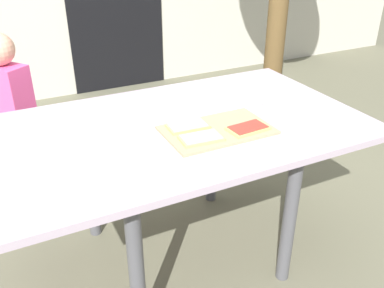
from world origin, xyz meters
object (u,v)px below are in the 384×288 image
at_px(pizza_slice_near_right, 248,128).
at_px(plate_white_right, 241,102).
at_px(child_left, 11,112).
at_px(dining_table, 181,141).
at_px(pizza_slice_near_left, 201,138).
at_px(cutting_board, 217,130).
at_px(pizza_slice_far_left, 188,126).

xyz_separation_m(pizza_slice_near_right, plate_white_right, (0.15, 0.28, -0.01)).
xyz_separation_m(plate_white_right, child_left, (-0.98, 0.73, -0.15)).
distance_m(dining_table, child_left, 1.03).
xyz_separation_m(pizza_slice_near_left, plate_white_right, (0.36, 0.27, -0.01)).
xyz_separation_m(cutting_board, plate_white_right, (0.25, 0.22, -0.00)).
xyz_separation_m(pizza_slice_near_left, pizza_slice_near_right, (0.21, -0.01, 0.00)).
bearing_deg(dining_table, plate_white_right, 14.18).
height_order(pizza_slice_far_left, plate_white_right, pizza_slice_far_left).
bearing_deg(cutting_board, dining_table, 128.91).
bearing_deg(pizza_slice_far_left, plate_white_right, 23.36).
relative_size(dining_table, child_left, 1.57).
bearing_deg(cutting_board, pizza_slice_far_left, 148.29).
xyz_separation_m(dining_table, cutting_board, (0.10, -0.13, 0.09)).
distance_m(pizza_slice_far_left, pizza_slice_near_right, 0.25).
xyz_separation_m(cutting_board, pizza_slice_far_left, (-0.10, 0.06, 0.01)).
relative_size(pizza_slice_far_left, pizza_slice_near_right, 0.99).
relative_size(cutting_board, pizza_slice_far_left, 2.55).
height_order(dining_table, child_left, child_left).
xyz_separation_m(cutting_board, pizza_slice_near_left, (-0.11, -0.06, 0.01)).
bearing_deg(pizza_slice_far_left, child_left, 125.09).
distance_m(cutting_board, pizza_slice_near_left, 0.12).
bearing_deg(pizza_slice_far_left, cutting_board, -31.71).
distance_m(dining_table, pizza_slice_far_left, 0.12).
bearing_deg(pizza_slice_near_left, plate_white_right, 37.34).
bearing_deg(pizza_slice_near_right, pizza_slice_far_left, 148.57).
distance_m(pizza_slice_near_left, child_left, 1.19).
bearing_deg(pizza_slice_near_left, pizza_slice_far_left, 88.94).
bearing_deg(child_left, pizza_slice_near_right, -50.63).
bearing_deg(cutting_board, pizza_slice_near_right, -31.15).
bearing_deg(dining_table, cutting_board, -51.09).
relative_size(cutting_board, child_left, 0.44).
bearing_deg(cutting_board, pizza_slice_near_left, -152.08).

